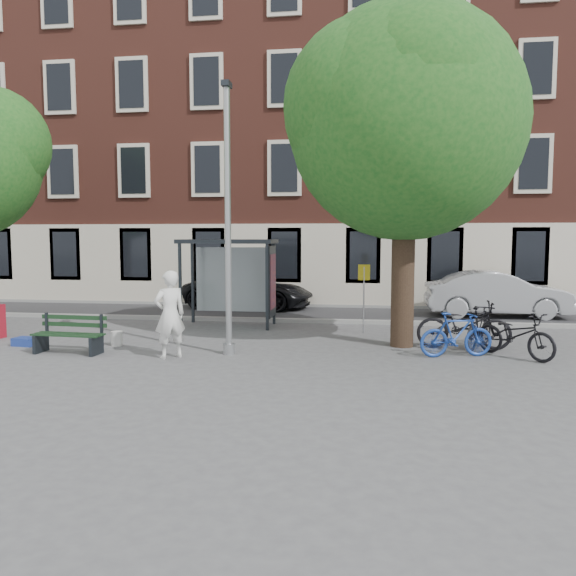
{
  "coord_description": "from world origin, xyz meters",
  "views": [
    {
      "loc": [
        3.09,
        -12.43,
        2.68
      ],
      "look_at": [
        1.15,
        1.61,
        1.4
      ],
      "focal_mm": 35.0,
      "sensor_mm": 36.0,
      "label": 1
    }
  ],
  "objects_px": {
    "bus_shelter": "(242,263)",
    "car_dark": "(249,290)",
    "bike_b": "(456,335)",
    "bike_c": "(515,335)",
    "lamppost": "(228,233)",
    "bike_d": "(479,327)",
    "car_silver": "(497,294)",
    "bench": "(69,336)",
    "notice_sign": "(364,283)",
    "bike_a": "(464,325)",
    "painter": "(170,314)"
  },
  "relations": [
    {
      "from": "bus_shelter",
      "to": "car_dark",
      "type": "distance_m",
      "value": 4.51
    },
    {
      "from": "bike_b",
      "to": "bike_c",
      "type": "xyz_separation_m",
      "value": [
        1.3,
        0.16,
        0.0
      ]
    },
    {
      "from": "lamppost",
      "to": "bike_d",
      "type": "relative_size",
      "value": 3.53
    },
    {
      "from": "lamppost",
      "to": "car_silver",
      "type": "distance_m",
      "value": 10.6
    },
    {
      "from": "bike_b",
      "to": "car_silver",
      "type": "height_order",
      "value": "car_silver"
    },
    {
      "from": "bench",
      "to": "lamppost",
      "type": "bearing_deg",
      "value": 9.97
    },
    {
      "from": "bus_shelter",
      "to": "bike_b",
      "type": "relative_size",
      "value": 1.69
    },
    {
      "from": "lamppost",
      "to": "bus_shelter",
      "type": "bearing_deg",
      "value": 98.43
    },
    {
      "from": "bike_d",
      "to": "car_dark",
      "type": "bearing_deg",
      "value": -15.16
    },
    {
      "from": "bench",
      "to": "bike_c",
      "type": "bearing_deg",
      "value": 9.13
    },
    {
      "from": "bike_c",
      "to": "bike_b",
      "type": "bearing_deg",
      "value": 144.19
    },
    {
      "from": "bike_d",
      "to": "car_dark",
      "type": "height_order",
      "value": "car_dark"
    },
    {
      "from": "car_silver",
      "to": "notice_sign",
      "type": "relative_size",
      "value": 2.44
    },
    {
      "from": "lamppost",
      "to": "bike_a",
      "type": "distance_m",
      "value": 6.04
    },
    {
      "from": "bike_a",
      "to": "car_dark",
      "type": "xyz_separation_m",
      "value": [
        -6.74,
        7.03,
        0.09
      ]
    },
    {
      "from": "bike_d",
      "to": "notice_sign",
      "type": "height_order",
      "value": "notice_sign"
    },
    {
      "from": "bike_b",
      "to": "lamppost",
      "type": "bearing_deg",
      "value": 79.3
    },
    {
      "from": "lamppost",
      "to": "bike_c",
      "type": "xyz_separation_m",
      "value": [
        6.43,
        0.54,
        -2.27
      ]
    },
    {
      "from": "bike_c",
      "to": "bike_d",
      "type": "distance_m",
      "value": 1.11
    },
    {
      "from": "bike_d",
      "to": "bike_c",
      "type": "bearing_deg",
      "value": 151.22
    },
    {
      "from": "bus_shelter",
      "to": "painter",
      "type": "relative_size",
      "value": 1.46
    },
    {
      "from": "bus_shelter",
      "to": "bike_a",
      "type": "bearing_deg",
      "value": -24.4
    },
    {
      "from": "bus_shelter",
      "to": "bench",
      "type": "relative_size",
      "value": 1.68
    },
    {
      "from": "bike_b",
      "to": "bike_d",
      "type": "relative_size",
      "value": 0.98
    },
    {
      "from": "bike_c",
      "to": "bike_a",
      "type": "bearing_deg",
      "value": 97.64
    },
    {
      "from": "bike_b",
      "to": "car_silver",
      "type": "relative_size",
      "value": 0.36
    },
    {
      "from": "lamppost",
      "to": "bike_c",
      "type": "height_order",
      "value": "lamppost"
    },
    {
      "from": "car_silver",
      "to": "bike_a",
      "type": "bearing_deg",
      "value": 160.67
    },
    {
      "from": "lamppost",
      "to": "painter",
      "type": "xyz_separation_m",
      "value": [
        -1.2,
        -0.57,
        -1.81
      ]
    },
    {
      "from": "painter",
      "to": "car_silver",
      "type": "relative_size",
      "value": 0.42
    },
    {
      "from": "painter",
      "to": "bench",
      "type": "distance_m",
      "value": 2.57
    },
    {
      "from": "lamppost",
      "to": "bike_a",
      "type": "relative_size",
      "value": 2.76
    },
    {
      "from": "bike_c",
      "to": "car_dark",
      "type": "relative_size",
      "value": 0.4
    },
    {
      "from": "lamppost",
      "to": "bus_shelter",
      "type": "distance_m",
      "value": 4.24
    },
    {
      "from": "bike_c",
      "to": "notice_sign",
      "type": "xyz_separation_m",
      "value": [
        -3.38,
        2.81,
        0.88
      ]
    },
    {
      "from": "bike_a",
      "to": "notice_sign",
      "type": "relative_size",
      "value": 1.15
    },
    {
      "from": "painter",
      "to": "notice_sign",
      "type": "bearing_deg",
      "value": -176.55
    },
    {
      "from": "bike_d",
      "to": "bus_shelter",
      "type": "bearing_deg",
      "value": 6.82
    },
    {
      "from": "bike_b",
      "to": "bike_c",
      "type": "relative_size",
      "value": 0.87
    },
    {
      "from": "bike_c",
      "to": "car_dark",
      "type": "xyz_separation_m",
      "value": [
        -7.71,
        7.84,
        0.16
      ]
    },
    {
      "from": "painter",
      "to": "bike_d",
      "type": "relative_size",
      "value": 1.13
    },
    {
      "from": "bike_b",
      "to": "car_silver",
      "type": "bearing_deg",
      "value": -34.28
    },
    {
      "from": "lamppost",
      "to": "bus_shelter",
      "type": "xyz_separation_m",
      "value": [
        -0.61,
        4.11,
        -0.87
      ]
    },
    {
      "from": "car_dark",
      "to": "bike_b",
      "type": "bearing_deg",
      "value": -133.93
    },
    {
      "from": "painter",
      "to": "car_silver",
      "type": "height_order",
      "value": "painter"
    },
    {
      "from": "bus_shelter",
      "to": "bike_c",
      "type": "relative_size",
      "value": 1.46
    },
    {
      "from": "bike_c",
      "to": "notice_sign",
      "type": "distance_m",
      "value": 4.48
    },
    {
      "from": "notice_sign",
      "to": "lamppost",
      "type": "bearing_deg",
      "value": -141.14
    },
    {
      "from": "bike_a",
      "to": "notice_sign",
      "type": "height_order",
      "value": "notice_sign"
    },
    {
      "from": "car_silver",
      "to": "notice_sign",
      "type": "distance_m",
      "value": 5.93
    }
  ]
}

